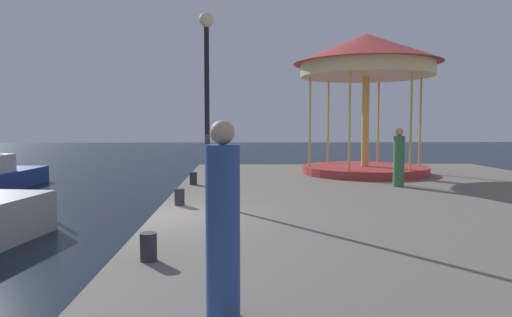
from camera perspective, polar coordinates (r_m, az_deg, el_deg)
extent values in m
plane|color=black|center=(10.40, -12.55, -11.11)|extent=(120.00, 120.00, 0.00)
cube|color=slate|center=(11.23, 23.38, -8.11)|extent=(13.27, 24.73, 0.80)
cylinder|color=#B23333|center=(18.59, 13.22, -1.38)|extent=(4.84, 4.84, 0.30)
cylinder|color=gold|center=(18.51, 13.32, 4.41)|extent=(0.28, 0.28, 3.45)
cylinder|color=#F2E099|center=(18.62, 13.43, 10.50)|extent=(5.07, 5.07, 0.50)
cone|color=#C63D38|center=(18.73, 13.47, 13.00)|extent=(5.64, 5.64, 1.14)
cylinder|color=gold|center=(19.21, 19.58, 4.27)|extent=(0.08, 0.08, 3.45)
cylinder|color=gold|center=(20.61, 14.81, 4.35)|extent=(0.08, 0.08, 3.45)
cylinder|color=gold|center=(20.08, 8.88, 4.45)|extent=(0.08, 0.08, 3.45)
cylinder|color=gold|center=(18.04, 6.66, 4.50)|extent=(0.08, 0.08, 3.45)
cylinder|color=gold|center=(16.41, 11.44, 4.47)|extent=(0.08, 0.08, 3.45)
cylinder|color=gold|center=(17.06, 18.55, 4.32)|extent=(0.08, 0.08, 3.45)
cylinder|color=black|center=(11.13, -6.04, 5.07)|extent=(0.12, 0.12, 4.20)
sphere|color=#F9E5B2|center=(11.39, -6.13, 16.61)|extent=(0.36, 0.36, 0.36)
cylinder|color=#2D2D33|center=(6.84, -13.10, -10.55)|extent=(0.24, 0.24, 0.40)
cylinder|color=#2D2D33|center=(11.24, -9.39, -4.69)|extent=(0.24, 0.24, 0.40)
cylinder|color=#2D2D33|center=(15.01, -7.72, -2.44)|extent=(0.24, 0.24, 0.40)
cylinder|color=#387247|center=(15.02, 17.17, -0.32)|extent=(0.34, 0.34, 1.58)
sphere|color=tan|center=(14.98, 17.24, 3.15)|extent=(0.24, 0.24, 0.24)
cylinder|color=#2D4C8C|center=(4.64, -4.10, -9.08)|extent=(0.34, 0.34, 1.73)
sphere|color=tan|center=(4.51, -4.16, 3.21)|extent=(0.24, 0.24, 0.24)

